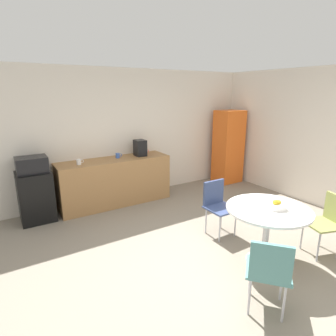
{
  "coord_description": "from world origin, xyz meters",
  "views": [
    {
      "loc": [
        -2.18,
        -2.31,
        2.15
      ],
      "look_at": [
        0.13,
        1.4,
        0.95
      ],
      "focal_mm": 29.84,
      "sensor_mm": 36.0,
      "label": 1
    }
  ],
  "objects_px": {
    "locker_cabinet": "(228,147)",
    "mini_fridge": "(36,196)",
    "round_table": "(267,219)",
    "microwave": "(32,165)",
    "coffee_maker": "(140,148)",
    "mug_red": "(79,162)",
    "mug_green": "(118,156)",
    "chair_navy": "(217,201)",
    "chair_olive": "(329,218)",
    "mug_white": "(145,152)",
    "fruit_bowl": "(276,205)",
    "chair_teal": "(269,268)"
  },
  "relations": [
    {
      "from": "mini_fridge",
      "to": "chair_olive",
      "type": "distance_m",
      "value": 4.53
    },
    {
      "from": "mug_red",
      "to": "mug_green",
      "type": "bearing_deg",
      "value": 8.57
    },
    {
      "from": "round_table",
      "to": "chair_navy",
      "type": "height_order",
      "value": "chair_navy"
    },
    {
      "from": "fruit_bowl",
      "to": "coffee_maker",
      "type": "distance_m",
      "value": 2.99
    },
    {
      "from": "round_table",
      "to": "chair_navy",
      "type": "xyz_separation_m",
      "value": [
        0.0,
        0.94,
        -0.08
      ]
    },
    {
      "from": "mug_white",
      "to": "mug_red",
      "type": "bearing_deg",
      "value": -173.62
    },
    {
      "from": "chair_olive",
      "to": "coffee_maker",
      "type": "height_order",
      "value": "coffee_maker"
    },
    {
      "from": "microwave",
      "to": "coffee_maker",
      "type": "height_order",
      "value": "coffee_maker"
    },
    {
      "from": "microwave",
      "to": "mug_green",
      "type": "height_order",
      "value": "microwave"
    },
    {
      "from": "fruit_bowl",
      "to": "mug_red",
      "type": "distance_m",
      "value": 3.32
    },
    {
      "from": "microwave",
      "to": "chair_olive",
      "type": "height_order",
      "value": "microwave"
    },
    {
      "from": "chair_olive",
      "to": "mug_white",
      "type": "distance_m",
      "value": 3.48
    },
    {
      "from": "microwave",
      "to": "round_table",
      "type": "bearing_deg",
      "value": -51.37
    },
    {
      "from": "microwave",
      "to": "round_table",
      "type": "relative_size",
      "value": 0.46
    },
    {
      "from": "locker_cabinet",
      "to": "fruit_bowl",
      "type": "relative_size",
      "value": 7.39
    },
    {
      "from": "locker_cabinet",
      "to": "mug_red",
      "type": "relative_size",
      "value": 13.4
    },
    {
      "from": "mini_fridge",
      "to": "chair_navy",
      "type": "relative_size",
      "value": 1.03
    },
    {
      "from": "mini_fridge",
      "to": "fruit_bowl",
      "type": "xyz_separation_m",
      "value": [
        2.38,
        -2.96,
        0.37
      ]
    },
    {
      "from": "microwave",
      "to": "coffee_maker",
      "type": "relative_size",
      "value": 1.5
    },
    {
      "from": "locker_cabinet",
      "to": "round_table",
      "type": "relative_size",
      "value": 1.67
    },
    {
      "from": "locker_cabinet",
      "to": "mug_white",
      "type": "distance_m",
      "value": 2.16
    },
    {
      "from": "round_table",
      "to": "mug_green",
      "type": "relative_size",
      "value": 8.03
    },
    {
      "from": "microwave",
      "to": "round_table",
      "type": "xyz_separation_m",
      "value": [
        2.32,
        -2.9,
        -0.38
      ]
    },
    {
      "from": "microwave",
      "to": "mug_red",
      "type": "relative_size",
      "value": 3.72
    },
    {
      "from": "round_table",
      "to": "chair_teal",
      "type": "height_order",
      "value": "chair_teal"
    },
    {
      "from": "locker_cabinet",
      "to": "round_table",
      "type": "xyz_separation_m",
      "value": [
        -1.98,
        -2.8,
        -0.26
      ]
    },
    {
      "from": "chair_olive",
      "to": "mug_green",
      "type": "relative_size",
      "value": 6.43
    },
    {
      "from": "microwave",
      "to": "fruit_bowl",
      "type": "relative_size",
      "value": 2.05
    },
    {
      "from": "chair_olive",
      "to": "chair_navy",
      "type": "distance_m",
      "value": 1.52
    },
    {
      "from": "chair_navy",
      "to": "mug_white",
      "type": "distance_m",
      "value": 2.11
    },
    {
      "from": "mug_red",
      "to": "chair_navy",
      "type": "bearing_deg",
      "value": -50.45
    },
    {
      "from": "coffee_maker",
      "to": "chair_olive",
      "type": "bearing_deg",
      "value": -69.15
    },
    {
      "from": "chair_navy",
      "to": "mug_green",
      "type": "relative_size",
      "value": 6.43
    },
    {
      "from": "locker_cabinet",
      "to": "mug_white",
      "type": "relative_size",
      "value": 13.4
    },
    {
      "from": "round_table",
      "to": "fruit_bowl",
      "type": "distance_m",
      "value": 0.22
    },
    {
      "from": "microwave",
      "to": "round_table",
      "type": "distance_m",
      "value": 3.73
    },
    {
      "from": "microwave",
      "to": "mug_red",
      "type": "bearing_deg",
      "value": -4.93
    },
    {
      "from": "chair_olive",
      "to": "mug_white",
      "type": "height_order",
      "value": "mug_white"
    },
    {
      "from": "locker_cabinet",
      "to": "coffee_maker",
      "type": "xyz_separation_m",
      "value": [
        -2.31,
        0.1,
        0.2
      ]
    },
    {
      "from": "fruit_bowl",
      "to": "mug_red",
      "type": "relative_size",
      "value": 1.81
    },
    {
      "from": "locker_cabinet",
      "to": "chair_teal",
      "type": "distance_m",
      "value": 4.35
    },
    {
      "from": "chair_navy",
      "to": "mug_white",
      "type": "xyz_separation_m",
      "value": [
        -0.17,
        2.05,
        0.43
      ]
    },
    {
      "from": "round_table",
      "to": "fruit_bowl",
      "type": "height_order",
      "value": "fruit_bowl"
    },
    {
      "from": "locker_cabinet",
      "to": "mini_fridge",
      "type": "bearing_deg",
      "value": 178.67
    },
    {
      "from": "mini_fridge",
      "to": "microwave",
      "type": "distance_m",
      "value": 0.56
    },
    {
      "from": "mug_white",
      "to": "coffee_maker",
      "type": "relative_size",
      "value": 0.4
    },
    {
      "from": "chair_navy",
      "to": "mug_green",
      "type": "xyz_separation_m",
      "value": [
        -0.79,
        2.02,
        0.43
      ]
    },
    {
      "from": "microwave",
      "to": "mug_green",
      "type": "xyz_separation_m",
      "value": [
        1.53,
        0.05,
        -0.04
      ]
    },
    {
      "from": "mug_white",
      "to": "chair_olive",
      "type": "bearing_deg",
      "value": -72.16
    },
    {
      "from": "mini_fridge",
      "to": "chair_teal",
      "type": "bearing_deg",
      "value": -65.39
    }
  ]
}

